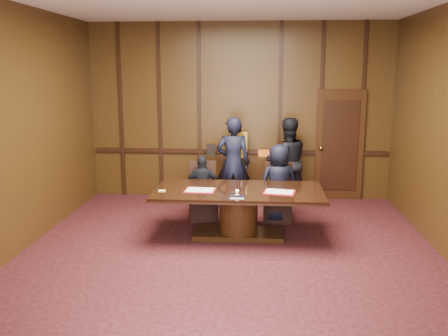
% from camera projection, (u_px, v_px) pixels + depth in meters
% --- Properties ---
extents(room, '(7.00, 7.04, 3.50)m').
position_uv_depth(room, '(234.00, 136.00, 6.19)').
color(room, black).
rests_on(room, ground).
extents(sideboard, '(1.60, 0.45, 1.54)m').
position_uv_depth(sideboard, '(238.00, 176.00, 9.49)').
color(sideboard, black).
rests_on(sideboard, ground).
extents(conference_table, '(2.62, 1.32, 0.76)m').
position_uv_depth(conference_table, '(238.00, 205.00, 7.37)').
color(conference_table, black).
rests_on(conference_table, ground).
extents(folder_left, '(0.48, 0.35, 0.02)m').
position_uv_depth(folder_left, '(200.00, 190.00, 7.25)').
color(folder_left, '#B61020').
rests_on(folder_left, conference_table).
extents(folder_right, '(0.51, 0.40, 0.02)m').
position_uv_depth(folder_right, '(279.00, 192.00, 7.14)').
color(folder_right, '#B61020').
rests_on(folder_right, conference_table).
extents(inkstand, '(0.20, 0.14, 0.12)m').
position_uv_depth(inkstand, '(237.00, 194.00, 6.87)').
color(inkstand, white).
rests_on(inkstand, conference_table).
extents(notepad, '(0.10, 0.07, 0.01)m').
position_uv_depth(notepad, '(162.00, 191.00, 7.22)').
color(notepad, '#F5E077').
rests_on(notepad, conference_table).
extents(chair_left, '(0.56, 0.56, 0.99)m').
position_uv_depth(chair_left, '(203.00, 202.00, 8.32)').
color(chair_left, black).
rests_on(chair_left, ground).
extents(chair_right, '(0.51, 0.51, 0.99)m').
position_uv_depth(chair_right, '(278.00, 204.00, 8.23)').
color(chair_right, black).
rests_on(chair_right, ground).
extents(signatory_left, '(0.70, 0.37, 1.14)m').
position_uv_depth(signatory_left, '(203.00, 188.00, 8.19)').
color(signatory_left, black).
rests_on(signatory_left, ground).
extents(signatory_right, '(0.75, 0.59, 1.35)m').
position_uv_depth(signatory_right, '(279.00, 183.00, 8.07)').
color(signatory_right, black).
rests_on(signatory_right, ground).
extents(witness_left, '(0.63, 0.42, 1.74)m').
position_uv_depth(witness_left, '(233.00, 163.00, 8.84)').
color(witness_left, black).
rests_on(witness_left, ground).
extents(witness_right, '(0.96, 0.83, 1.69)m').
position_uv_depth(witness_right, '(287.00, 162.00, 9.07)').
color(witness_right, black).
rests_on(witness_right, ground).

